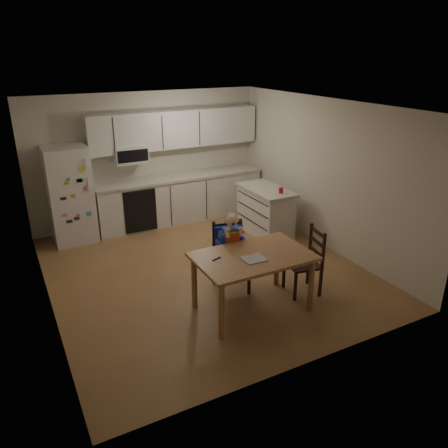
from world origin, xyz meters
name	(u,v)px	position (x,y,z in m)	size (l,w,h in m)	color
room	(189,185)	(0.00, 0.48, 1.25)	(4.52, 5.01, 2.51)	brown
refrigerator	(70,195)	(-1.55, 2.15, 0.85)	(0.72, 0.70, 1.70)	silver
kitchen_run	(177,177)	(0.50, 2.24, 0.88)	(3.37, 0.62, 2.15)	silver
kitchen_island	(265,211)	(1.65, 0.81, 0.44)	(0.62, 1.18, 0.87)	silver
red_cup	(281,190)	(1.72, 0.46, 0.92)	(0.08, 0.08, 0.10)	red
dining_table	(253,263)	(0.10, -1.28, 0.68)	(1.47, 0.95, 0.79)	olive
napkin	(254,259)	(0.04, -1.39, 0.79)	(0.27, 0.24, 0.01)	#A2A2A7
toddler_spoon	(216,259)	(-0.38, -1.18, 0.80)	(0.02, 0.02, 0.12)	#1425A9
chair_booster	(230,243)	(0.11, -0.66, 0.70)	(0.51, 0.51, 1.16)	black
chair_side	(310,257)	(1.04, -1.25, 0.54)	(0.49, 0.49, 0.95)	black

